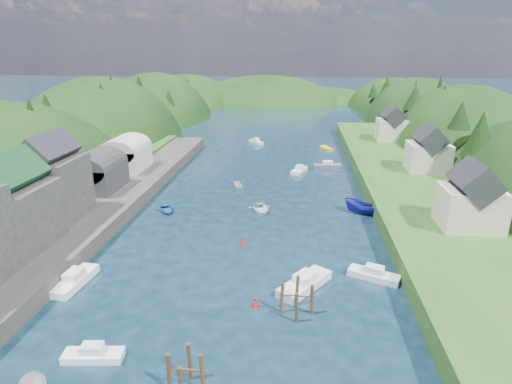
# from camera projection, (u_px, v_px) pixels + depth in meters

# --- Properties ---
(ground) EXTENTS (600.00, 600.00, 0.00)m
(ground) POSITION_uv_depth(u_px,v_px,m) (267.00, 176.00, 82.89)
(ground) COLOR black
(ground) RESTS_ON ground
(hillside_left) EXTENTS (44.00, 245.56, 52.00)m
(hillside_left) POSITION_uv_depth(u_px,v_px,m) (105.00, 173.00, 113.30)
(hillside_left) COLOR black
(hillside_left) RESTS_ON ground
(hillside_right) EXTENTS (36.00, 245.56, 48.00)m
(hillside_right) POSITION_uv_depth(u_px,v_px,m) (458.00, 181.00, 104.54)
(hillside_right) COLOR black
(hillside_right) RESTS_ON ground
(far_hills) EXTENTS (103.00, 68.00, 44.00)m
(far_hills) POSITION_uv_depth(u_px,v_px,m) (289.00, 124.00, 203.13)
(far_hills) COLOR black
(far_hills) RESTS_ON ground
(hill_trees) EXTENTS (91.15, 148.09, 12.40)m
(hill_trees) POSITION_uv_depth(u_px,v_px,m) (270.00, 108.00, 93.37)
(hill_trees) COLOR black
(hill_trees) RESTS_ON ground
(quay_left) EXTENTS (12.00, 110.00, 2.00)m
(quay_left) POSITION_uv_depth(u_px,v_px,m) (70.00, 227.00, 56.57)
(quay_left) COLOR #2D2B28
(quay_left) RESTS_ON ground
(terrace_left_grass) EXTENTS (12.00, 110.00, 2.50)m
(terrace_left_grass) POSITION_uv_depth(u_px,v_px,m) (20.00, 223.00, 57.15)
(terrace_left_grass) COLOR #234719
(terrace_left_grass) RESTS_ON ground
(boat_sheds) EXTENTS (7.00, 21.00, 7.50)m
(boat_sheds) POSITION_uv_depth(u_px,v_px,m) (112.00, 160.00, 73.30)
(boat_sheds) COLOR #2D2D30
(boat_sheds) RESTS_ON quay_left
(terrace_right) EXTENTS (16.00, 120.00, 2.40)m
(terrace_right) POSITION_uv_depth(u_px,v_px,m) (413.00, 190.00, 70.70)
(terrace_right) COLOR #234719
(terrace_right) RESTS_ON ground
(right_bank_cottages) EXTENTS (9.00, 59.24, 8.41)m
(right_bank_cottages) POSITION_uv_depth(u_px,v_px,m) (422.00, 151.00, 76.78)
(right_bank_cottages) COLOR beige
(right_bank_cottages) RESTS_ON terrace_right
(piling_cluster_near) EXTENTS (2.94, 2.77, 3.80)m
(piling_cluster_near) POSITION_uv_depth(u_px,v_px,m) (186.00, 376.00, 30.35)
(piling_cluster_near) COLOR #382314
(piling_cluster_near) RESTS_ON ground
(piling_cluster_far) EXTENTS (3.36, 3.12, 3.68)m
(piling_cluster_far) POSITION_uv_depth(u_px,v_px,m) (297.00, 301.00, 39.44)
(piling_cluster_far) COLOR #382314
(piling_cluster_far) RESTS_ON ground
(channel_buoy_near) EXTENTS (0.70, 0.70, 1.10)m
(channel_buoy_near) POSITION_uv_depth(u_px,v_px,m) (255.00, 303.00, 40.62)
(channel_buoy_near) COLOR #AE100D
(channel_buoy_near) RESTS_ON ground
(channel_buoy_far) EXTENTS (0.70, 0.70, 1.10)m
(channel_buoy_far) POSITION_uv_depth(u_px,v_px,m) (243.00, 242.00, 53.48)
(channel_buoy_far) COLOR #AE100D
(channel_buoy_far) RESTS_ON ground
(moored_boats) EXTENTS (36.77, 92.65, 2.18)m
(moored_boats) POSITION_uv_depth(u_px,v_px,m) (268.00, 234.00, 55.20)
(moored_boats) COLOR silver
(moored_boats) RESTS_ON ground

